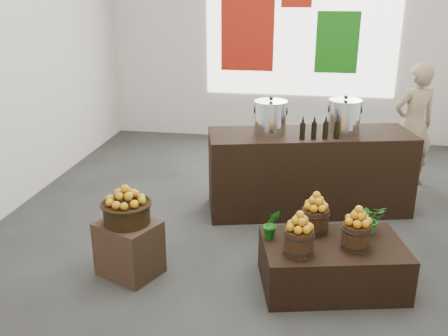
% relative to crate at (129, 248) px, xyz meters
% --- Properties ---
extents(ground, '(7.00, 7.00, 0.00)m').
position_rel_crate_xyz_m(ground, '(1.11, 1.26, -0.26)').
color(ground, '#3B3B38').
rests_on(ground, ground).
extents(back_wall, '(6.00, 0.04, 4.00)m').
position_rel_crate_xyz_m(back_wall, '(1.11, 4.76, 1.74)').
color(back_wall, silver).
rests_on(back_wall, ground).
extents(back_opening, '(3.20, 0.02, 2.40)m').
position_rel_crate_xyz_m(back_opening, '(1.41, 4.74, 1.74)').
color(back_opening, white).
rests_on(back_opening, back_wall).
extents(deco_red_left, '(0.90, 0.04, 1.40)m').
position_rel_crate_xyz_m(deco_red_left, '(0.51, 4.73, 1.64)').
color(deco_red_left, '#AA1C0D').
rests_on(deco_red_left, back_wall).
extents(deco_green_right, '(0.70, 0.04, 1.00)m').
position_rel_crate_xyz_m(deco_green_right, '(2.01, 4.73, 1.44)').
color(deco_green_right, '#166C10').
rests_on(deco_green_right, back_wall).
extents(crate, '(0.66, 0.61, 0.53)m').
position_rel_crate_xyz_m(crate, '(0.00, 0.00, 0.00)').
color(crate, brown).
rests_on(crate, ground).
extents(wicker_basket, '(0.42, 0.42, 0.19)m').
position_rel_crate_xyz_m(wicker_basket, '(0.00, 0.00, 0.36)').
color(wicker_basket, black).
rests_on(wicker_basket, crate).
extents(apples_in_basket, '(0.33, 0.33, 0.18)m').
position_rel_crate_xyz_m(apples_in_basket, '(0.00, 0.00, 0.55)').
color(apples_in_basket, '#AE0F05').
rests_on(apples_in_basket, wicker_basket).
extents(display_table, '(1.38, 1.02, 0.43)m').
position_rel_crate_xyz_m(display_table, '(1.87, 0.10, -0.05)').
color(display_table, black).
rests_on(display_table, ground).
extents(apple_bucket_front_left, '(0.25, 0.25, 0.23)m').
position_rel_crate_xyz_m(apple_bucket_front_left, '(1.56, -0.14, 0.28)').
color(apple_bucket_front_left, '#3B1F10').
rests_on(apple_bucket_front_left, display_table).
extents(apples_in_bucket_front_left, '(0.19, 0.19, 0.17)m').
position_rel_crate_xyz_m(apples_in_bucket_front_left, '(1.56, -0.14, 0.48)').
color(apples_in_bucket_front_left, '#AE0F05').
rests_on(apples_in_bucket_front_left, apple_bucket_front_left).
extents(apple_bucket_front_right, '(0.25, 0.25, 0.23)m').
position_rel_crate_xyz_m(apple_bucket_front_right, '(2.05, 0.04, 0.28)').
color(apple_bucket_front_right, '#3B1F10').
rests_on(apple_bucket_front_right, display_table).
extents(apples_in_bucket_front_right, '(0.19, 0.19, 0.17)m').
position_rel_crate_xyz_m(apples_in_bucket_front_right, '(2.05, 0.04, 0.48)').
color(apples_in_bucket_front_right, '#AE0F05').
rests_on(apples_in_bucket_front_right, apple_bucket_front_right).
extents(apple_bucket_rear, '(0.25, 0.25, 0.23)m').
position_rel_crate_xyz_m(apple_bucket_rear, '(1.70, 0.30, 0.28)').
color(apple_bucket_rear, '#3B1F10').
rests_on(apple_bucket_rear, display_table).
extents(apples_in_bucket_rear, '(0.19, 0.19, 0.17)m').
position_rel_crate_xyz_m(apples_in_bucket_rear, '(1.70, 0.30, 0.48)').
color(apples_in_bucket_rear, '#AE0F05').
rests_on(apples_in_bucket_rear, apple_bucket_rear).
extents(herb_garnish_right, '(0.32, 0.30, 0.28)m').
position_rel_crate_xyz_m(herb_garnish_right, '(2.20, 0.36, 0.31)').
color(herb_garnish_right, '#156515').
rests_on(herb_garnish_right, display_table).
extents(herb_garnish_left, '(0.19, 0.17, 0.28)m').
position_rel_crate_xyz_m(herb_garnish_left, '(1.32, 0.10, 0.31)').
color(herb_garnish_left, '#156515').
rests_on(herb_garnish_left, display_table).
extents(counter, '(2.48, 1.29, 0.97)m').
position_rel_crate_xyz_m(counter, '(1.64, 1.75, 0.22)').
color(counter, black).
rests_on(counter, ground).
extents(stock_pot_left, '(0.37, 0.37, 0.37)m').
position_rel_crate_xyz_m(stock_pot_left, '(1.17, 1.63, 0.89)').
color(stock_pot_left, silver).
rests_on(stock_pot_left, counter).
extents(stock_pot_center, '(0.37, 0.37, 0.37)m').
position_rel_crate_xyz_m(stock_pot_center, '(2.00, 1.84, 0.89)').
color(stock_pot_center, silver).
rests_on(stock_pot_center, counter).
extents(oil_cruets, '(0.35, 0.14, 0.27)m').
position_rel_crate_xyz_m(oil_cruets, '(1.69, 1.52, 0.84)').
color(oil_cruets, black).
rests_on(oil_cruets, counter).
extents(shopper, '(0.71, 0.60, 1.66)m').
position_rel_crate_xyz_m(shopper, '(2.99, 2.84, 0.57)').
color(shopper, '#8F7957').
rests_on(shopper, ground).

